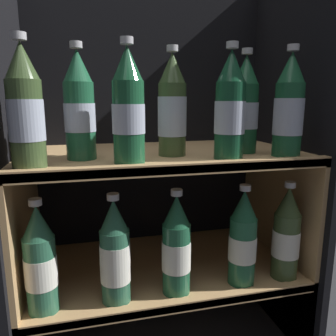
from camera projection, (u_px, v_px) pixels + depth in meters
fridge_back_wall at (149, 149)px, 1.06m from camera, size 0.76×0.02×1.05m
fridge_side_left at (13, 166)px, 0.78m from camera, size 0.02×0.43×1.05m
fridge_side_right at (286, 154)px, 0.95m from camera, size 0.02×0.43×1.05m
shelf_lower at (164, 278)px, 0.93m from camera, size 0.72×0.39×0.23m
shelf_upper at (163, 203)px, 0.88m from camera, size 0.72×0.39×0.55m
bottle_upper_front_0 at (25, 110)px, 0.63m from camera, size 0.07×0.07×0.26m
bottle_upper_front_1 at (128, 109)px, 0.68m from camera, size 0.07×0.07×0.26m
bottle_upper_front_2 at (230, 109)px, 0.73m from camera, size 0.07×0.07×0.26m
bottle_upper_front_3 at (289, 109)px, 0.77m from camera, size 0.07×0.07×0.26m
bottle_upper_back_0 at (79, 109)px, 0.73m from camera, size 0.07×0.07×0.26m
bottle_upper_back_1 at (172, 109)px, 0.78m from camera, size 0.07×0.07×0.26m
bottle_upper_back_2 at (245, 108)px, 0.83m from camera, size 0.07×0.07×0.26m
bottle_lower_front_0 at (40, 262)px, 0.70m from camera, size 0.07×0.07×0.26m
bottle_lower_front_1 at (115, 255)px, 0.74m from camera, size 0.07×0.07×0.26m
bottle_lower_front_2 at (176, 248)px, 0.77m from camera, size 0.07×0.07×0.26m
bottle_lower_front_3 at (243, 240)px, 0.81m from camera, size 0.07×0.07×0.26m
bottle_lower_front_4 at (286, 236)px, 0.84m from camera, size 0.07×0.07×0.26m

